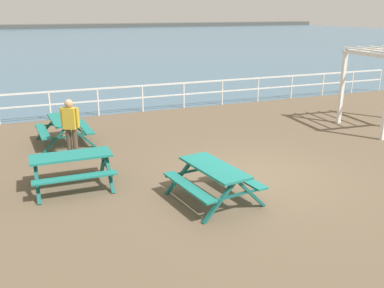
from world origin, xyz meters
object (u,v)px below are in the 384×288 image
Objects in this scene: picnic_table_near_right at (64,125)px; picnic_table_mid_centre at (214,175)px; picnic_table_far_left at (72,163)px; visitor at (71,125)px.

picnic_table_mid_centre is (2.55, -5.39, 0.00)m from picnic_table_near_right.
picnic_table_near_right is 1.05× the size of picnic_table_far_left.
picnic_table_near_right is at bearing 16.70° from picnic_table_mid_centre.
picnic_table_near_right is 5.96m from picnic_table_mid_centre.
picnic_table_near_right is at bearing -146.73° from visitor.
visitor is (-2.48, 3.86, 0.36)m from picnic_table_mid_centre.
picnic_table_far_left is at bearing 46.52° from picnic_table_mid_centre.
picnic_table_far_left is 1.09× the size of visitor.
picnic_table_near_right is 1.57m from visitor.
picnic_table_far_left is at bearing 24.02° from visitor.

